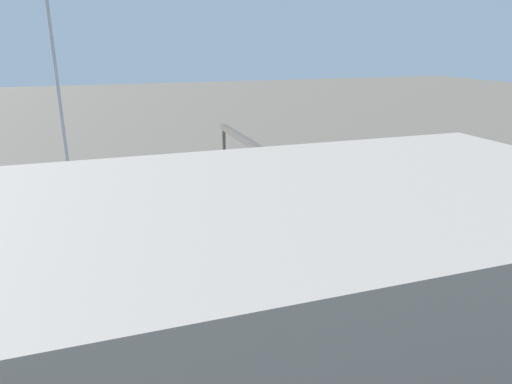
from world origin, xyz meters
TOP-DOWN VIEW (x-y plane):
  - ground_plane at (0.00, 0.00)m, footprint 400.00×400.00m
  - track_bed_0 at (0.00, -10.00)m, footprint 140.00×2.80m
  - track_bed_1 at (0.00, -5.00)m, footprint 140.00×2.80m
  - track_bed_2 at (0.00, 0.00)m, footprint 140.00×2.80m
  - track_bed_3 at (0.00, 5.00)m, footprint 140.00×2.80m
  - track_bed_4 at (0.00, 10.00)m, footprint 140.00×2.80m
  - train_on_track_2 at (-3.41, 0.00)m, footprint 66.40×3.06m
  - train_on_track_4 at (12.87, 10.00)m, footprint 71.40×3.06m
  - light_mast_0 at (17.02, -13.97)m, footprint 2.80×0.70m
  - signal_gantry at (-4.70, 0.00)m, footprint 0.70×25.00m
  - maintenance_shed at (11.22, 34.91)m, footprint 46.10×17.12m

SIDE VIEW (x-z plane):
  - ground_plane at x=0.00m, z-range 0.00..0.00m
  - track_bed_0 at x=0.00m, z-range 0.00..0.12m
  - track_bed_1 at x=0.00m, z-range 0.00..0.12m
  - track_bed_2 at x=0.00m, z-range 0.00..0.12m
  - track_bed_3 at x=0.00m, z-range 0.00..0.12m
  - track_bed_4 at x=0.00m, z-range 0.00..0.12m
  - train_on_track_4 at x=12.87m, z-range 0.09..3.89m
  - train_on_track_2 at x=-3.41m, z-range -0.11..4.29m
  - maintenance_shed at x=11.22m, z-range 0.00..13.92m
  - signal_gantry at x=-4.70m, z-range 3.02..11.82m
  - light_mast_0 at x=17.02m, z-range 3.74..31.04m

